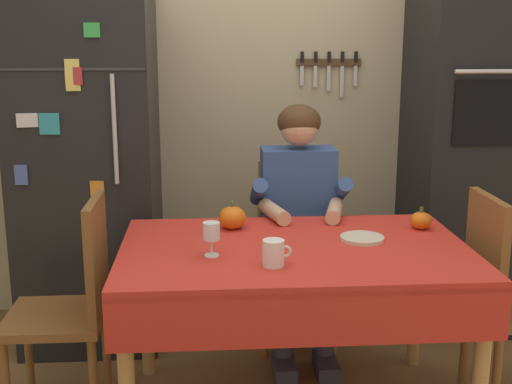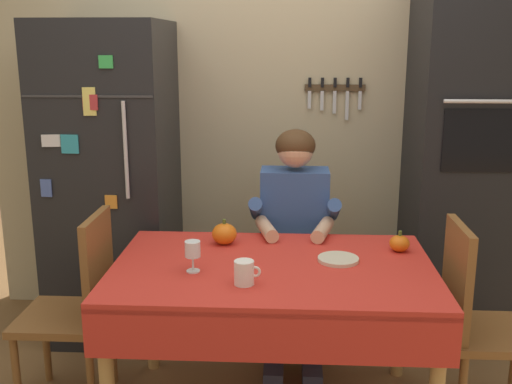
{
  "view_description": "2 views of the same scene",
  "coord_description": "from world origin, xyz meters",
  "px_view_note": "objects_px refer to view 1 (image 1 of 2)",
  "views": [
    {
      "loc": [
        -0.34,
        -2.46,
        1.57
      ],
      "look_at": [
        -0.14,
        0.26,
        0.93
      ],
      "focal_mm": 47.21,
      "sensor_mm": 36.0,
      "label": 1
    },
    {
      "loc": [
        0.06,
        -2.39,
        1.69
      ],
      "look_at": [
        -0.08,
        0.22,
        1.04
      ],
      "focal_mm": 42.64,
      "sensor_mm": 36.0,
      "label": 2
    }
  ],
  "objects_px": {
    "refrigerator": "(89,169)",
    "wall_oven": "(470,135)",
    "pumpkin_large": "(232,218)",
    "coffee_mug": "(274,253)",
    "pumpkin_medium": "(421,220)",
    "dining_table": "(295,268)",
    "chair_left_side": "(74,299)",
    "wine_glass": "(211,233)",
    "serving_tray": "(362,238)",
    "seated_person": "(299,210)",
    "chair_right_side": "(506,293)",
    "chair_behind_person": "(294,242)"
  },
  "relations": [
    {
      "from": "pumpkin_large",
      "to": "wall_oven",
      "type": "bearing_deg",
      "value": 26.0
    },
    {
      "from": "wall_oven",
      "to": "chair_right_side",
      "type": "xyz_separation_m",
      "value": [
        -0.15,
        -0.89,
        -0.54
      ]
    },
    {
      "from": "pumpkin_large",
      "to": "wine_glass",
      "type": "bearing_deg",
      "value": -104.28
    },
    {
      "from": "dining_table",
      "to": "chair_behind_person",
      "type": "bearing_deg",
      "value": 82.98
    },
    {
      "from": "dining_table",
      "to": "seated_person",
      "type": "relative_size",
      "value": 1.12
    },
    {
      "from": "seated_person",
      "to": "chair_left_side",
      "type": "height_order",
      "value": "seated_person"
    },
    {
      "from": "wall_oven",
      "to": "coffee_mug",
      "type": "distance_m",
      "value": 1.63
    },
    {
      "from": "refrigerator",
      "to": "pumpkin_medium",
      "type": "xyz_separation_m",
      "value": [
        1.53,
        -0.65,
        -0.12
      ]
    },
    {
      "from": "wall_oven",
      "to": "chair_behind_person",
      "type": "distance_m",
      "value": 1.1
    },
    {
      "from": "chair_right_side",
      "to": "pumpkin_medium",
      "type": "distance_m",
      "value": 0.46
    },
    {
      "from": "seated_person",
      "to": "pumpkin_medium",
      "type": "bearing_deg",
      "value": -37.63
    },
    {
      "from": "dining_table",
      "to": "pumpkin_medium",
      "type": "xyz_separation_m",
      "value": [
        0.58,
        0.23,
        0.12
      ]
    },
    {
      "from": "wall_oven",
      "to": "chair_right_side",
      "type": "height_order",
      "value": "wall_oven"
    },
    {
      "from": "refrigerator",
      "to": "chair_left_side",
      "type": "distance_m",
      "value": 0.88
    },
    {
      "from": "coffee_mug",
      "to": "pumpkin_medium",
      "type": "height_order",
      "value": "same"
    },
    {
      "from": "dining_table",
      "to": "chair_left_side",
      "type": "distance_m",
      "value": 0.92
    },
    {
      "from": "chair_right_side",
      "to": "pumpkin_large",
      "type": "xyz_separation_m",
      "value": [
        -1.14,
        0.26,
        0.28
      ]
    },
    {
      "from": "chair_left_side",
      "to": "pumpkin_large",
      "type": "xyz_separation_m",
      "value": [
        0.66,
        0.2,
        0.28
      ]
    },
    {
      "from": "coffee_mug",
      "to": "seated_person",
      "type": "bearing_deg",
      "value": 75.76
    },
    {
      "from": "refrigerator",
      "to": "chair_left_side",
      "type": "height_order",
      "value": "refrigerator"
    },
    {
      "from": "wine_glass",
      "to": "coffee_mug",
      "type": "bearing_deg",
      "value": -29.16
    },
    {
      "from": "wall_oven",
      "to": "chair_left_side",
      "type": "height_order",
      "value": "wall_oven"
    },
    {
      "from": "serving_tray",
      "to": "chair_right_side",
      "type": "bearing_deg",
      "value": -4.79
    },
    {
      "from": "pumpkin_large",
      "to": "pumpkin_medium",
      "type": "distance_m",
      "value": 0.82
    },
    {
      "from": "chair_right_side",
      "to": "chair_behind_person",
      "type": "bearing_deg",
      "value": 136.68
    },
    {
      "from": "wall_oven",
      "to": "serving_tray",
      "type": "xyz_separation_m",
      "value": [
        -0.76,
        -0.84,
        -0.3
      ]
    },
    {
      "from": "dining_table",
      "to": "pumpkin_large",
      "type": "relative_size",
      "value": 11.39
    },
    {
      "from": "pumpkin_large",
      "to": "coffee_mug",
      "type": "bearing_deg",
      "value": -74.92
    },
    {
      "from": "chair_behind_person",
      "to": "pumpkin_medium",
      "type": "relative_size",
      "value": 9.44
    },
    {
      "from": "wine_glass",
      "to": "serving_tray",
      "type": "relative_size",
      "value": 0.74
    },
    {
      "from": "chair_left_side",
      "to": "coffee_mug",
      "type": "relative_size",
      "value": 8.62
    },
    {
      "from": "pumpkin_large",
      "to": "pumpkin_medium",
      "type": "xyz_separation_m",
      "value": [
        0.82,
        -0.06,
        -0.01
      ]
    },
    {
      "from": "refrigerator",
      "to": "wall_oven",
      "type": "bearing_deg",
      "value": 1.14
    },
    {
      "from": "dining_table",
      "to": "chair_right_side",
      "type": "relative_size",
      "value": 1.51
    },
    {
      "from": "coffee_mug",
      "to": "pumpkin_medium",
      "type": "xyz_separation_m",
      "value": [
        0.69,
        0.43,
        -0.01
      ]
    },
    {
      "from": "chair_left_side",
      "to": "pumpkin_large",
      "type": "distance_m",
      "value": 0.74
    },
    {
      "from": "refrigerator",
      "to": "serving_tray",
      "type": "bearing_deg",
      "value": -32.74
    },
    {
      "from": "dining_table",
      "to": "chair_right_side",
      "type": "height_order",
      "value": "chair_right_side"
    },
    {
      "from": "refrigerator",
      "to": "wall_oven",
      "type": "xyz_separation_m",
      "value": [
        2.0,
        0.04,
        0.15
      ]
    },
    {
      "from": "seated_person",
      "to": "chair_left_side",
      "type": "relative_size",
      "value": 1.34
    },
    {
      "from": "wine_glass",
      "to": "chair_right_side",
      "type": "bearing_deg",
      "value": 5.1
    },
    {
      "from": "chair_left_side",
      "to": "pumpkin_medium",
      "type": "xyz_separation_m",
      "value": [
        1.48,
        0.14,
        0.27
      ]
    },
    {
      "from": "dining_table",
      "to": "wine_glass",
      "type": "distance_m",
      "value": 0.39
    },
    {
      "from": "seated_person",
      "to": "chair_right_side",
      "type": "relative_size",
      "value": 1.34
    },
    {
      "from": "dining_table",
      "to": "serving_tray",
      "type": "distance_m",
      "value": 0.32
    },
    {
      "from": "chair_right_side",
      "to": "refrigerator",
      "type": "bearing_deg",
      "value": 155.39
    },
    {
      "from": "coffee_mug",
      "to": "pumpkin_medium",
      "type": "distance_m",
      "value": 0.81
    },
    {
      "from": "chair_left_side",
      "to": "serving_tray",
      "type": "bearing_deg",
      "value": -0.25
    },
    {
      "from": "chair_left_side",
      "to": "wine_glass",
      "type": "height_order",
      "value": "chair_left_side"
    },
    {
      "from": "coffee_mug",
      "to": "dining_table",
      "type": "bearing_deg",
      "value": 62.08
    }
  ]
}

